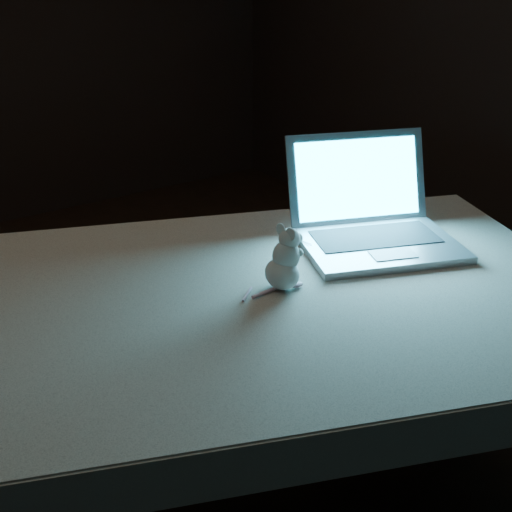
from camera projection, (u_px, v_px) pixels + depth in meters
floor at (143, 439)px, 2.39m from camera, size 5.00×5.00×0.00m
table at (275, 416)px, 1.88m from camera, size 1.81×1.50×0.83m
tablecloth at (295, 296)px, 1.78m from camera, size 2.00×1.85×0.12m
laptop at (384, 200)px, 1.86m from camera, size 0.57×0.54×0.31m
plush_mouse at (282, 258)px, 1.66m from camera, size 0.16×0.16×0.17m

